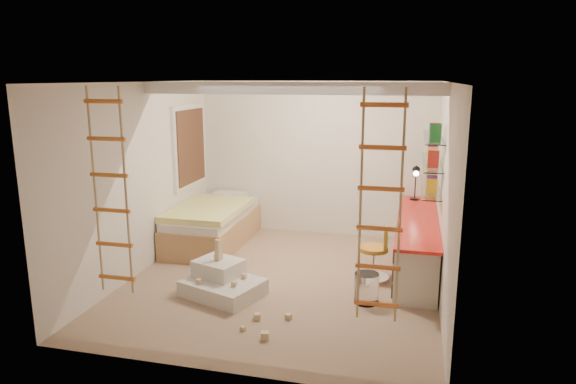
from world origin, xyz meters
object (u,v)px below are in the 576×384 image
(bed, at_px, (213,224))
(swivel_chair, at_px, (375,260))
(play_platform, at_px, (222,282))
(desk, at_px, (416,242))

(bed, distance_m, swivel_chair, 2.81)
(swivel_chair, relative_size, play_platform, 0.68)
(desk, bearing_deg, swivel_chair, -134.67)
(bed, height_order, play_platform, bed)
(desk, xyz_separation_m, bed, (-3.20, 0.36, -0.07))
(swivel_chair, xyz_separation_m, play_platform, (-1.82, -0.92, -0.12))
(bed, xyz_separation_m, swivel_chair, (2.67, -0.90, -0.06))
(desk, xyz_separation_m, play_platform, (-2.35, -1.46, -0.25))
(bed, bearing_deg, desk, -6.49)
(bed, distance_m, play_platform, 2.02)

